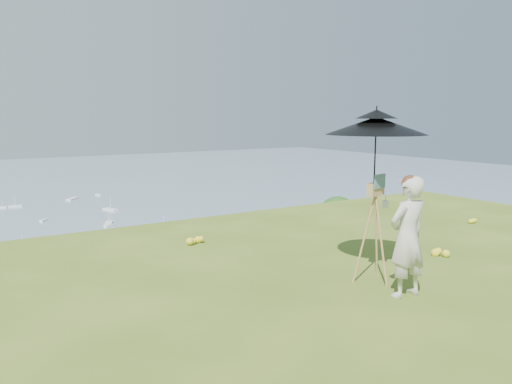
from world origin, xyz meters
TOP-DOWN VIEW (x-y plane):
  - shoreline_tier at (0.00, 75.00)m, footprint 170.00×28.00m
  - slope_trees at (0.00, 35.00)m, footprint 110.00×50.00m
  - harbor_town at (0.00, 75.00)m, footprint 110.00×22.00m
  - wildflowers at (0.00, 0.25)m, footprint 10.00×10.50m
  - painter at (-0.42, 1.20)m, footprint 0.56×0.37m
  - field_easel at (-0.36, 1.81)m, footprint 0.66×0.66m
  - sun_umbrella at (-0.37, 1.84)m, footprint 1.41×1.41m
  - painter_cap at (-0.42, 1.20)m, footprint 0.24×0.27m

SIDE VIEW (x-z plane):
  - shoreline_tier at x=0.00m, z-range -40.00..-32.00m
  - harbor_town at x=0.00m, z-range -32.00..-27.00m
  - slope_trees at x=0.00m, z-range -18.00..-12.00m
  - wildflowers at x=0.00m, z-range 0.00..0.12m
  - field_easel at x=-0.36m, z-range 0.00..1.49m
  - painter at x=-0.42m, z-range 0.00..1.53m
  - painter_cap at x=-0.42m, z-range 1.43..1.53m
  - sun_umbrella at x=-0.37m, z-range 1.22..2.38m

